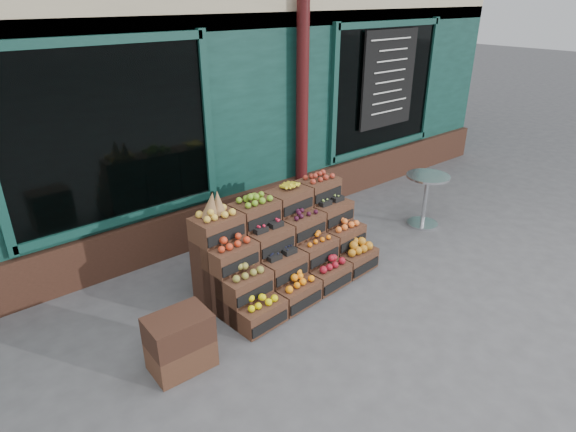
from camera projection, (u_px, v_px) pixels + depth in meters
ground at (339, 296)px, 5.63m from camera, size 60.00×60.00×0.00m
shop_facade at (131, 47)px, 8.18m from camera, size 12.00×6.24×4.80m
crate_display at (285, 250)px, 5.79m from camera, size 2.23×1.21×1.35m
spare_crates at (180, 342)px, 4.45m from camera, size 0.58×0.41×0.57m
bistro_table at (426, 194)px, 7.18m from camera, size 0.64×0.64×0.80m
shopkeeper at (67, 180)px, 6.01m from camera, size 0.93×0.76×2.20m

